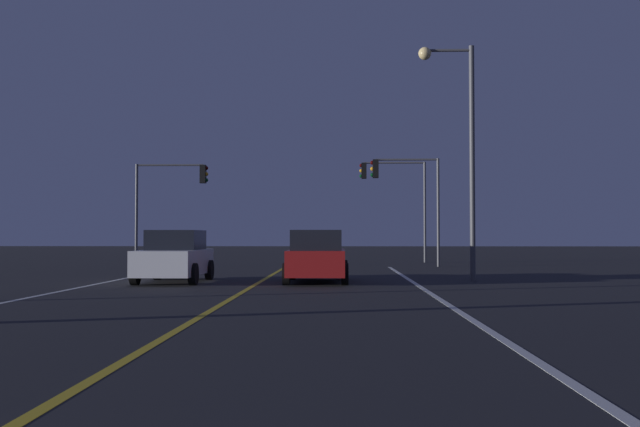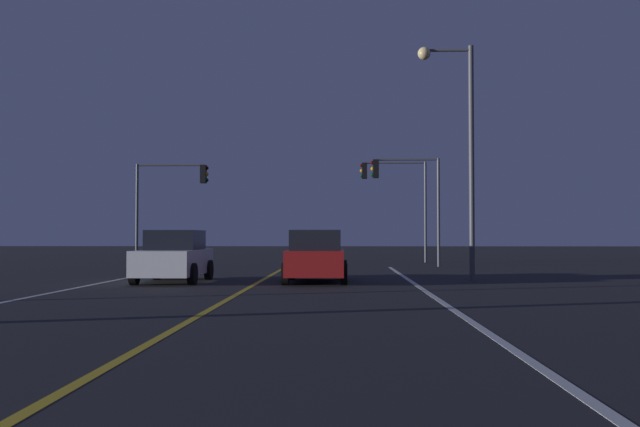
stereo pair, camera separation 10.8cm
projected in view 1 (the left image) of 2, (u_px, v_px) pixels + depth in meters
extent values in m
cube|color=silver|center=(458.00, 311.00, 14.52)|extent=(0.16, 39.97, 0.01)
cube|color=gold|center=(212.00, 310.00, 14.66)|extent=(0.16, 39.97, 0.01)
cylinder|color=black|center=(292.00, 270.00, 24.73)|extent=(0.22, 0.68, 0.68)
cylinder|color=black|center=(344.00, 270.00, 24.68)|extent=(0.22, 0.68, 0.68)
cylinder|color=black|center=(286.00, 274.00, 22.03)|extent=(0.22, 0.68, 0.68)
cylinder|color=black|center=(345.00, 274.00, 21.98)|extent=(0.22, 0.68, 0.68)
cube|color=maroon|center=(317.00, 262.00, 23.36)|extent=(1.80, 4.30, 0.80)
cube|color=black|center=(317.00, 240.00, 23.14)|extent=(1.60, 2.10, 0.64)
cube|color=red|center=(295.00, 261.00, 21.28)|extent=(0.24, 0.08, 0.16)
cube|color=red|center=(335.00, 261.00, 21.25)|extent=(0.24, 0.08, 0.16)
cylinder|color=black|center=(193.00, 274.00, 21.93)|extent=(0.22, 0.68, 0.68)
cylinder|color=black|center=(135.00, 274.00, 21.98)|extent=(0.22, 0.68, 0.68)
cylinder|color=black|center=(209.00, 270.00, 24.63)|extent=(0.22, 0.68, 0.68)
cylinder|color=black|center=(157.00, 270.00, 24.68)|extent=(0.22, 0.68, 0.68)
cube|color=silver|center=(174.00, 262.00, 23.31)|extent=(1.80, 4.30, 0.80)
cube|color=black|center=(176.00, 240.00, 23.59)|extent=(1.60, 2.10, 0.64)
cube|color=red|center=(205.00, 257.00, 25.40)|extent=(0.24, 0.08, 0.16)
cube|color=red|center=(171.00, 257.00, 25.43)|extent=(0.24, 0.08, 0.16)
cylinder|color=#4C4C51|center=(438.00, 212.00, 35.00)|extent=(0.14, 0.14, 5.30)
cylinder|color=#4C4C51|center=(407.00, 160.00, 35.12)|extent=(3.05, 0.10, 0.10)
cube|color=black|center=(376.00, 169.00, 35.15)|extent=(0.28, 0.36, 0.90)
sphere|color=#3A0605|center=(372.00, 163.00, 35.16)|extent=(0.20, 0.20, 0.20)
sphere|color=orange|center=(372.00, 169.00, 35.15)|extent=(0.20, 0.20, 0.20)
sphere|color=#063816|center=(372.00, 175.00, 35.14)|extent=(0.20, 0.20, 0.20)
cylinder|color=#4C4C51|center=(136.00, 215.00, 35.41)|extent=(0.14, 0.14, 5.06)
cylinder|color=#4C4C51|center=(170.00, 165.00, 35.44)|extent=(3.30, 0.10, 0.10)
cube|color=black|center=(203.00, 174.00, 35.38)|extent=(0.28, 0.36, 0.90)
sphere|color=#3A0605|center=(206.00, 168.00, 35.38)|extent=(0.20, 0.20, 0.20)
sphere|color=orange|center=(206.00, 174.00, 35.37)|extent=(0.20, 0.20, 0.20)
sphere|color=#063816|center=(206.00, 180.00, 35.36)|extent=(0.20, 0.20, 0.20)
cylinder|color=#4C4C51|center=(425.00, 212.00, 40.50)|extent=(0.14, 0.14, 5.70)
cylinder|color=#4C4C51|center=(394.00, 163.00, 40.63)|extent=(3.44, 0.10, 0.10)
cube|color=black|center=(364.00, 171.00, 40.67)|extent=(0.28, 0.36, 0.90)
sphere|color=#3A0605|center=(361.00, 166.00, 40.68)|extent=(0.20, 0.20, 0.20)
sphere|color=orange|center=(361.00, 171.00, 40.67)|extent=(0.20, 0.20, 0.20)
sphere|color=#063816|center=(361.00, 176.00, 40.66)|extent=(0.20, 0.20, 0.20)
cylinder|color=#4C4C51|center=(472.00, 163.00, 24.17)|extent=(0.18, 0.18, 7.96)
cylinder|color=#4C4C51|center=(448.00, 50.00, 24.31)|extent=(1.58, 0.10, 0.10)
sphere|color=#F9D88C|center=(425.00, 53.00, 24.33)|extent=(0.44, 0.44, 0.44)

